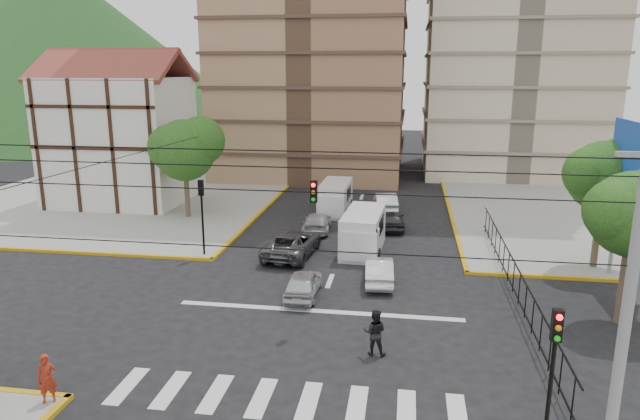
% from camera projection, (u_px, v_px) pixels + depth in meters
% --- Properties ---
extents(ground, '(160.00, 160.00, 0.00)m').
position_uv_depth(ground, '(314.00, 322.00, 24.67)').
color(ground, black).
rests_on(ground, ground).
extents(sidewalk_nw, '(26.00, 26.00, 0.15)m').
position_uv_depth(sidewalk_nw, '(114.00, 201.00, 46.80)').
color(sidewalk_nw, gray).
rests_on(sidewalk_nw, ground).
extents(sidewalk_ne, '(26.00, 26.00, 0.15)m').
position_uv_depth(sidewalk_ne, '(634.00, 220.00, 40.87)').
color(sidewalk_ne, gray).
rests_on(sidewalk_ne, ground).
extents(crosswalk_stripes, '(12.00, 2.40, 0.01)m').
position_uv_depth(crosswalk_stripes, '(285.00, 400.00, 18.92)').
color(crosswalk_stripes, silver).
rests_on(crosswalk_stripes, ground).
extents(stop_line, '(13.00, 0.40, 0.01)m').
position_uv_depth(stop_line, '(319.00, 311.00, 25.82)').
color(stop_line, silver).
rests_on(stop_line, ground).
extents(tudor_building, '(10.80, 8.05, 12.23)m').
position_uv_depth(tudor_building, '(120.00, 138.00, 45.39)').
color(tudor_building, silver).
rests_on(tudor_building, ground).
extents(distant_hill, '(70.00, 70.00, 28.00)m').
position_uv_depth(distant_hill, '(61.00, 48.00, 96.55)').
color(distant_hill, '#244B19').
rests_on(distant_hill, ground).
extents(park_fence, '(0.10, 22.50, 1.66)m').
position_uv_depth(park_fence, '(512.00, 295.00, 27.65)').
color(park_fence, black).
rests_on(park_fence, ground).
extents(billboard, '(0.36, 6.20, 8.10)m').
position_uv_depth(billboard, '(637.00, 171.00, 26.83)').
color(billboard, slate).
rests_on(billboard, ground).
extents(tree_park_a, '(4.41, 3.60, 6.83)m').
position_uv_depth(tree_park_a, '(635.00, 210.00, 23.45)').
color(tree_park_a, '#473828').
rests_on(tree_park_a, ground).
extents(tree_park_c, '(4.65, 3.80, 7.25)m').
position_uv_depth(tree_park_c, '(606.00, 173.00, 29.93)').
color(tree_park_c, '#473828').
rests_on(tree_park_c, ground).
extents(tree_tudor, '(5.39, 4.40, 7.43)m').
position_uv_depth(tree_tudor, '(186.00, 147.00, 40.53)').
color(tree_tudor, '#473828').
rests_on(tree_tudor, ground).
extents(traffic_light_se, '(0.28, 0.22, 4.40)m').
position_uv_depth(traffic_light_se, '(553.00, 359.00, 15.28)').
color(traffic_light_se, black).
rests_on(traffic_light_se, ground).
extents(traffic_light_nw, '(0.28, 0.22, 4.40)m').
position_uv_depth(traffic_light_nw, '(202.00, 205.00, 32.55)').
color(traffic_light_nw, black).
rests_on(traffic_light_nw, ground).
extents(traffic_light_hanging, '(18.00, 9.12, 0.92)m').
position_uv_depth(traffic_light_hanging, '(305.00, 200.00, 21.29)').
color(traffic_light_hanging, black).
rests_on(traffic_light_hanging, ground).
extents(utility_pole_se, '(1.40, 0.28, 9.00)m').
position_uv_depth(utility_pole_se, '(625.00, 325.00, 13.55)').
color(utility_pole_se, slate).
rests_on(utility_pole_se, ground).
extents(van_right_lane, '(2.43, 5.50, 2.42)m').
position_uv_depth(van_right_lane, '(363.00, 233.00, 33.81)').
color(van_right_lane, silver).
rests_on(van_right_lane, ground).
extents(van_left_lane, '(2.18, 5.22, 2.34)m').
position_uv_depth(van_left_lane, '(335.00, 199.00, 42.86)').
color(van_left_lane, silver).
rests_on(van_left_lane, ground).
extents(car_silver_front_left, '(1.59, 3.82, 1.29)m').
position_uv_depth(car_silver_front_left, '(303.00, 283.00, 27.37)').
color(car_silver_front_left, silver).
rests_on(car_silver_front_left, ground).
extents(car_white_front_right, '(1.67, 4.06, 1.31)m').
position_uv_depth(car_white_front_right, '(379.00, 270.00, 29.13)').
color(car_white_front_right, white).
rests_on(car_white_front_right, ground).
extents(car_grey_mid_left, '(2.98, 5.61, 1.50)m').
position_uv_depth(car_grey_mid_left, '(292.00, 243.00, 33.29)').
color(car_grey_mid_left, '#4F5056').
rests_on(car_grey_mid_left, ground).
extents(car_silver_rear_left, '(2.08, 4.43, 1.25)m').
position_uv_depth(car_silver_rear_left, '(317.00, 222.00, 38.37)').
color(car_silver_rear_left, silver).
rests_on(car_silver_rear_left, ground).
extents(car_darkgrey_mid_right, '(1.83, 3.93, 1.30)m').
position_uv_depth(car_darkgrey_mid_right, '(392.00, 220.00, 38.83)').
color(car_darkgrey_mid_right, '#262628').
rests_on(car_darkgrey_mid_right, ground).
extents(car_white_rear_right, '(2.16, 4.68, 1.49)m').
position_uv_depth(car_white_rear_right, '(385.00, 202.00, 43.61)').
color(car_white_rear_right, silver).
rests_on(car_white_rear_right, ground).
extents(pedestrian_sw_corner, '(0.72, 0.63, 1.67)m').
position_uv_depth(pedestrian_sw_corner, '(47.00, 378.00, 18.36)').
color(pedestrian_sw_corner, '#9D2B18').
rests_on(pedestrian_sw_corner, sidewalk_sw).
extents(pedestrian_crosswalk, '(0.93, 0.74, 1.84)m').
position_uv_depth(pedestrian_crosswalk, '(375.00, 332.00, 21.70)').
color(pedestrian_crosswalk, black).
rests_on(pedestrian_crosswalk, ground).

